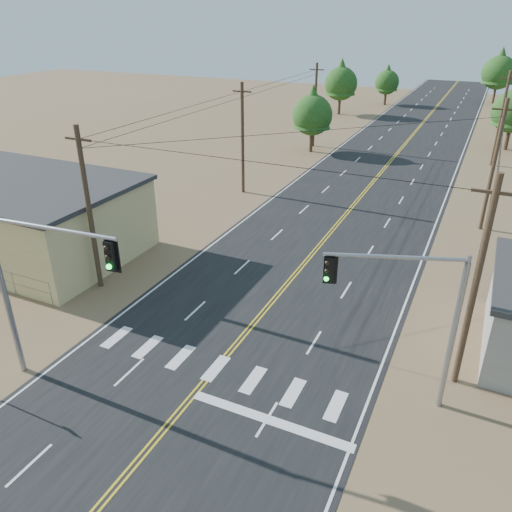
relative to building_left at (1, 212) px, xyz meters
The scene contains 15 objects.
ground 25.36m from the building_left, 33.69° to the right, with size 220.00×220.00×0.00m, color brown.
road 26.52m from the building_left, 37.30° to the left, with size 15.00×200.00×0.02m, color black.
building_left is the anchor object (origin of this frame).
utility_pole_left_near 11.00m from the building_left, 10.78° to the right, with size 1.80×0.30×10.00m.
utility_pole_left_mid 21.00m from the building_left, 59.74° to the left, with size 1.80×0.30×10.00m.
utility_pole_left_far 39.51m from the building_left, 74.55° to the left, with size 1.80×0.30×10.00m.
utility_pole_right_near 31.67m from the building_left, ahead, with size 1.80×0.30×10.00m.
utility_pole_right_mid 36.37m from the building_left, 29.74° to the left, with size 1.80×0.30×10.00m.
utility_pole_right_far 49.43m from the building_left, 50.34° to the left, with size 1.80×0.30×10.00m.
signal_mast_left 17.81m from the building_left, 34.12° to the right, with size 6.48×0.83×8.10m.
signal_mast_right 30.00m from the building_left, ahead, with size 5.27×2.11×7.29m.
tree_left_near 37.01m from the building_left, 72.39° to the left, with size 4.77×4.77×7.94m.
tree_left_mid 61.10m from the building_left, 83.31° to the left, with size 5.31×5.31×8.84m.
tree_left_far 74.44m from the building_left, 80.72° to the left, with size 4.28×4.28×7.13m.
tree_right_far 88.65m from the building_left, 70.20° to the left, with size 5.94×5.94×9.90m.
Camera 1 is at (9.92, -8.53, 15.49)m, focal length 35.00 mm.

